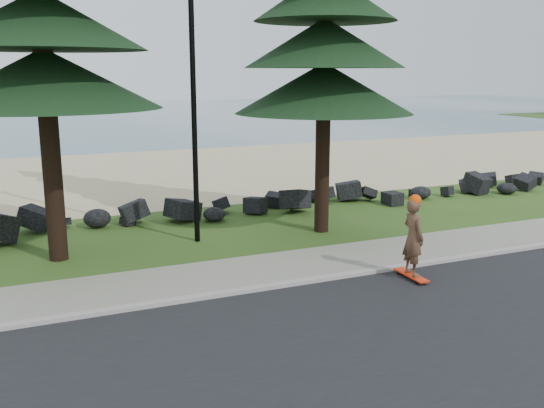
% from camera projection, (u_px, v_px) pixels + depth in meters
% --- Properties ---
extents(ground, '(160.00, 160.00, 0.00)m').
position_uv_depth(ground, '(240.00, 278.00, 13.19)').
color(ground, '#2D4C17').
rests_on(ground, ground).
extents(road, '(160.00, 7.00, 0.02)m').
position_uv_depth(road, '(344.00, 368.00, 9.16)').
color(road, black).
rests_on(road, ground).
extents(kerb, '(160.00, 0.20, 0.10)m').
position_uv_depth(kerb, '(255.00, 289.00, 12.37)').
color(kerb, '#A29992').
rests_on(kerb, ground).
extents(sidewalk, '(160.00, 2.00, 0.08)m').
position_uv_depth(sidewalk, '(237.00, 273.00, 13.36)').
color(sidewalk, gray).
rests_on(sidewalk, ground).
extents(beach_sand, '(160.00, 15.00, 0.01)m').
position_uv_depth(beach_sand, '(122.00, 175.00, 26.17)').
color(beach_sand, tan).
rests_on(beach_sand, ground).
extents(ocean, '(160.00, 58.00, 0.01)m').
position_uv_depth(ocean, '(55.00, 117.00, 58.84)').
color(ocean, '#3D6676').
rests_on(ocean, ground).
extents(seawall_boulders, '(60.00, 2.40, 1.10)m').
position_uv_depth(seawall_boulders, '(174.00, 221.00, 18.20)').
color(seawall_boulders, black).
rests_on(seawall_boulders, ground).
extents(lamp_post, '(0.25, 0.14, 8.14)m').
position_uv_depth(lamp_post, '(193.00, 82.00, 15.17)').
color(lamp_post, black).
rests_on(lamp_post, ground).
extents(skateboarder, '(0.41, 1.00, 1.86)m').
position_uv_depth(skateboarder, '(413.00, 238.00, 12.90)').
color(skateboarder, red).
rests_on(skateboarder, ground).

